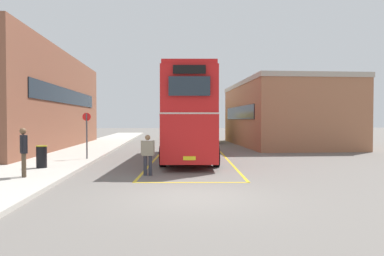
% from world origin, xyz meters
% --- Properties ---
extents(ground_plane, '(135.60, 135.60, 0.00)m').
position_xyz_m(ground_plane, '(0.00, 14.40, 0.00)').
color(ground_plane, '#66605B').
extents(sidewalk_left, '(4.00, 57.60, 0.14)m').
position_xyz_m(sidewalk_left, '(-6.50, 16.80, 0.07)').
color(sidewalk_left, '#B2ADA3').
rests_on(sidewalk_left, ground).
extents(brick_building_left, '(5.45, 20.22, 7.19)m').
position_xyz_m(brick_building_left, '(-10.79, 16.57, 3.59)').
color(brick_building_left, brown).
rests_on(brick_building_left, ground).
extents(depot_building_right, '(7.90, 13.95, 5.47)m').
position_xyz_m(depot_building_right, '(9.39, 19.32, 2.74)').
color(depot_building_right, '#9E6647').
rests_on(depot_building_right, ground).
extents(double_decker_bus, '(3.34, 10.68, 4.75)m').
position_xyz_m(double_decker_bus, '(0.54, 9.42, 2.51)').
color(double_decker_bus, black).
rests_on(double_decker_bus, ground).
extents(single_deck_bus, '(3.14, 9.63, 3.02)m').
position_xyz_m(single_deck_bus, '(2.26, 25.15, 1.64)').
color(single_deck_bus, black).
rests_on(single_deck_bus, ground).
extents(pedestrian_boarding, '(0.55, 0.25, 1.62)m').
position_xyz_m(pedestrian_boarding, '(-1.52, 3.82, 0.93)').
color(pedestrian_boarding, '#2D2D38').
rests_on(pedestrian_boarding, ground).
extents(pedestrian_waiting_near, '(0.42, 0.55, 1.78)m').
position_xyz_m(pedestrian_waiting_near, '(-5.95, 2.96, 1.18)').
color(pedestrian_waiting_near, '#473828').
rests_on(pedestrian_waiting_near, sidewalk_left).
extents(litter_bin, '(0.46, 0.46, 0.96)m').
position_xyz_m(litter_bin, '(-6.17, 5.36, 0.62)').
color(litter_bin, black).
rests_on(litter_bin, sidewalk_left).
extents(bus_stop_sign, '(0.44, 0.08, 2.45)m').
position_xyz_m(bus_stop_sign, '(-5.02, 8.72, 1.63)').
color(bus_stop_sign, '#4C4C51').
rests_on(bus_stop_sign, sidewalk_left).
extents(bay_marking_yellow, '(5.06, 12.82, 0.01)m').
position_xyz_m(bay_marking_yellow, '(0.48, 7.48, 0.00)').
color(bay_marking_yellow, gold).
rests_on(bay_marking_yellow, ground).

